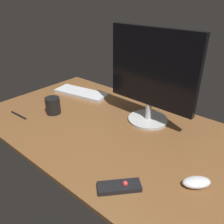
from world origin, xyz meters
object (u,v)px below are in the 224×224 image
(monitor, at_px, (151,74))
(pen, at_px, (19,115))
(keyboard, at_px, (81,93))
(computer_mouse, at_px, (196,182))
(coffee_mug, at_px, (53,106))
(media_remote, at_px, (119,187))

(monitor, distance_m, pen, 0.77)
(keyboard, relative_size, computer_mouse, 3.55)
(coffee_mug, xyz_separation_m, pen, (-0.12, -0.15, -0.04))
(computer_mouse, height_order, pen, computer_mouse)
(monitor, bearing_deg, computer_mouse, -35.04)
(computer_mouse, distance_m, media_remote, 0.28)
(keyboard, bearing_deg, monitor, -12.22)
(monitor, height_order, pen, monitor)
(computer_mouse, bearing_deg, monitor, 96.18)
(keyboard, bearing_deg, computer_mouse, -28.67)
(keyboard, xyz_separation_m, pen, (-0.04, -0.45, -0.00))
(monitor, xyz_separation_m, keyboard, (-0.55, 0.01, -0.25))
(computer_mouse, height_order, coffee_mug, coffee_mug)
(monitor, relative_size, keyboard, 1.31)
(monitor, bearing_deg, pen, -142.11)
(computer_mouse, relative_size, media_remote, 0.68)
(media_remote, height_order, coffee_mug, coffee_mug)
(computer_mouse, distance_m, coffee_mug, 0.86)
(media_remote, xyz_separation_m, pen, (-0.78, 0.05, -0.00))
(coffee_mug, bearing_deg, pen, -128.89)
(pen, bearing_deg, monitor, 33.63)
(keyboard, bearing_deg, media_remote, -44.62)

